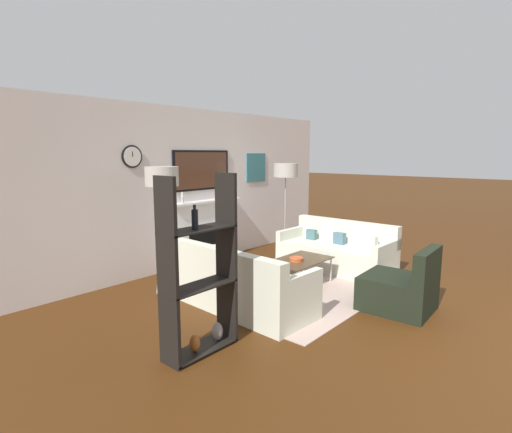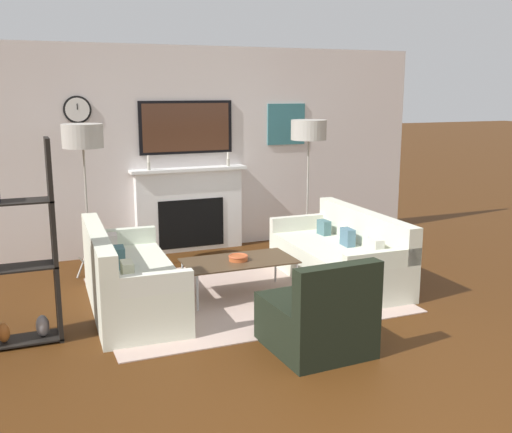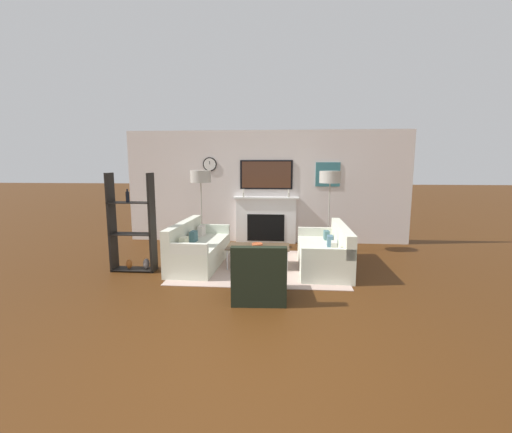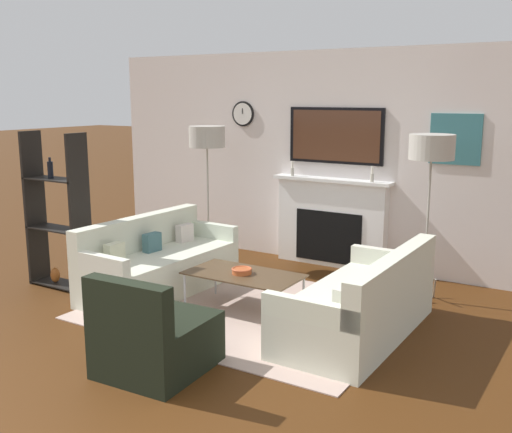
# 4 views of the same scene
# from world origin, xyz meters

# --- Properties ---
(ground_plane) EXTENTS (60.00, 60.00, 0.00)m
(ground_plane) POSITION_xyz_m (0.00, 0.00, 0.00)
(ground_plane) COLOR #44240C
(fireplace_wall) EXTENTS (6.84, 0.28, 2.70)m
(fireplace_wall) POSITION_xyz_m (0.00, 5.08, 1.23)
(fireplace_wall) COLOR silver
(fireplace_wall) RESTS_ON ground_plane
(area_rug) EXTENTS (3.00, 2.36, 0.01)m
(area_rug) POSITION_xyz_m (0.00, 3.02, 0.01)
(area_rug) COLOR #BA9E90
(area_rug) RESTS_ON ground_plane
(couch_left) EXTENTS (0.86, 1.89, 0.82)m
(couch_left) POSITION_xyz_m (-1.20, 3.02, 0.30)
(couch_left) COLOR beige
(couch_left) RESTS_ON ground_plane
(couch_right) EXTENTS (0.88, 1.91, 0.79)m
(couch_right) POSITION_xyz_m (1.20, 3.02, 0.28)
(couch_right) COLOR beige
(couch_right) RESTS_ON ground_plane
(armchair) EXTENTS (0.78, 0.86, 0.82)m
(armchair) POSITION_xyz_m (0.09, 1.48, 0.27)
(armchair) COLOR black
(armchair) RESTS_ON ground_plane
(coffee_table) EXTENTS (1.16, 0.62, 0.39)m
(coffee_table) POSITION_xyz_m (-0.04, 2.99, 0.37)
(coffee_table) COLOR #4C3823
(coffee_table) RESTS_ON ground_plane
(decorative_bowl) EXTENTS (0.21, 0.21, 0.06)m
(decorative_bowl) POSITION_xyz_m (-0.05, 2.98, 0.43)
(decorative_bowl) COLOR #BD5429
(decorative_bowl) RESTS_ON coffee_table
(floor_lamp_left) EXTENTS (0.45, 0.45, 1.77)m
(floor_lamp_left) POSITION_xyz_m (-1.41, 4.28, 1.61)
(floor_lamp_left) COLOR #9E998E
(floor_lamp_left) RESTS_ON ground_plane
(floor_lamp_right) EXTENTS (0.46, 0.46, 1.76)m
(floor_lamp_right) POSITION_xyz_m (1.41, 4.28, 1.61)
(floor_lamp_right) COLOR #9E998E
(floor_lamp_right) RESTS_ON ground_plane
(shelf_unit) EXTENTS (0.78, 0.28, 1.75)m
(shelf_unit) POSITION_xyz_m (-2.24, 2.57, 0.77)
(shelf_unit) COLOR black
(shelf_unit) RESTS_ON ground_plane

